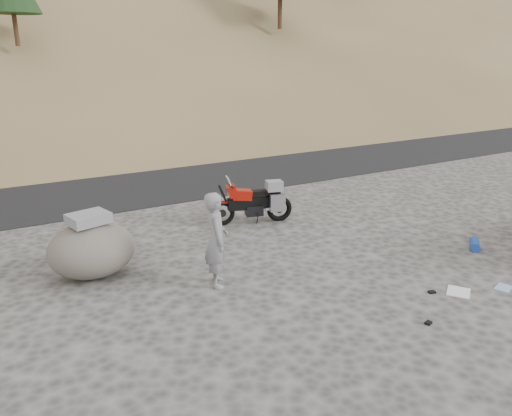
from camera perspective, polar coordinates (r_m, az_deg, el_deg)
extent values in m
plane|color=#3D3B38|center=(10.10, 9.89, -6.38)|extent=(140.00, 140.00, 0.00)
cube|color=black|center=(17.58, -9.09, 4.04)|extent=(120.00, 7.00, 0.05)
cylinder|color=#3A2515|center=(21.12, -25.80, 18.24)|extent=(0.17, 0.17, 1.40)
cylinder|color=#3A2515|center=(26.17, 2.75, 21.72)|extent=(0.22, 0.22, 1.82)
torus|color=black|center=(12.04, -3.85, -0.61)|extent=(0.62, 0.27, 0.61)
cylinder|color=black|center=(12.04, -3.85, -0.61)|extent=(0.19, 0.10, 0.18)
torus|color=black|center=(12.37, 2.68, -0.09)|extent=(0.66, 0.30, 0.65)
cylinder|color=black|center=(12.37, 2.68, -0.09)|extent=(0.22, 0.13, 0.20)
cylinder|color=black|center=(11.95, -3.54, 0.98)|extent=(0.35, 0.15, 0.75)
cylinder|color=black|center=(11.88, -2.96, 2.65)|extent=(0.19, 0.56, 0.04)
cube|color=black|center=(12.12, -0.65, 0.56)|extent=(1.13, 0.51, 0.28)
cube|color=black|center=(12.19, -0.23, -0.24)|extent=(0.47, 0.38, 0.26)
cube|color=#961208|center=(12.00, -1.64, 1.54)|extent=(0.54, 0.40, 0.29)
cube|color=#961208|center=(11.92, -2.82, 1.97)|extent=(0.35, 0.38, 0.33)
cube|color=silver|center=(11.85, -3.14, 3.07)|extent=(0.18, 0.30, 0.24)
cube|color=black|center=(12.10, 0.41, 1.77)|extent=(0.54, 0.33, 0.11)
cube|color=black|center=(12.20, 2.00, 1.72)|extent=(0.36, 0.25, 0.09)
cube|color=#ACACB0|center=(12.04, 2.48, 0.58)|extent=(0.39, 0.21, 0.42)
cube|color=#ACACB0|center=(12.49, 1.84, 1.20)|extent=(0.39, 0.21, 0.42)
cube|color=gray|center=(12.16, 2.09, 2.56)|extent=(0.46, 0.41, 0.24)
cube|color=#961208|center=(11.95, -3.88, 0.65)|extent=(0.30, 0.18, 0.04)
cylinder|color=black|center=(12.10, 0.18, -1.16)|extent=(0.07, 0.19, 0.34)
cylinder|color=#ACACB0|center=(12.18, 2.03, -0.04)|extent=(0.43, 0.19, 0.12)
imported|color=gray|center=(9.19, -4.43, -8.67)|extent=(0.60, 0.73, 1.73)
ellipsoid|color=#555149|center=(9.78, -18.26, -4.56)|extent=(1.64, 1.41, 1.04)
cube|color=gray|center=(9.58, -18.60, -1.17)|extent=(0.75, 0.64, 0.18)
cube|color=white|center=(9.56, 22.14, -8.87)|extent=(0.56, 0.55, 0.01)
cylinder|color=#1A3F9E|center=(11.66, 23.73, -3.82)|extent=(0.50, 0.47, 0.20)
cube|color=black|center=(9.37, 19.46, -9.03)|extent=(0.14, 0.12, 0.03)
cube|color=black|center=(8.38, 19.10, -12.30)|extent=(0.13, 0.11, 0.04)
cube|color=#8AAAD6|center=(10.05, 26.44, -8.17)|extent=(0.39, 0.34, 0.01)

